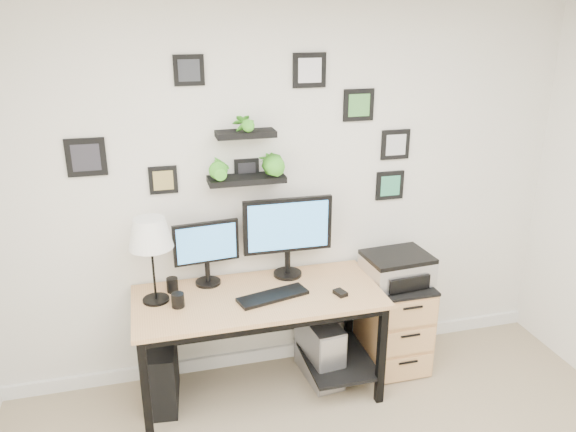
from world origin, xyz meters
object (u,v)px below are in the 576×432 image
object	(u,v)px
desk	(263,308)
file_cabinet	(394,323)
pc_tower_grey	(320,348)
monitor_right	(288,231)
monitor_left	(206,249)
pc_tower_black	(162,373)
printer	(397,268)
table_lamp	(150,235)
mug	(178,300)

from	to	relation	value
desk	file_cabinet	bearing A→B (deg)	3.38
pc_tower_grey	monitor_right	bearing A→B (deg)	140.20
monitor_right	pc_tower_grey	distance (m)	0.89
desk	monitor_left	xyz separation A→B (m)	(-0.33, 0.20, 0.38)
pc_tower_black	printer	world-z (taller)	printer
monitor_left	printer	size ratio (longest dim) A/B	0.94
pc_tower_grey	printer	distance (m)	0.79
pc_tower_black	pc_tower_grey	size ratio (longest dim) A/B	0.92
desk	monitor_right	world-z (taller)	monitor_right
pc_tower_grey	monitor_left	bearing A→B (deg)	166.84
table_lamp	pc_tower_black	size ratio (longest dim) A/B	1.26
printer	table_lamp	bearing A→B (deg)	-179.78
mug	pc_tower_black	size ratio (longest dim) A/B	0.20
monitor_right	file_cabinet	size ratio (longest dim) A/B	0.91
table_lamp	mug	bearing A→B (deg)	-41.27
table_lamp	printer	world-z (taller)	table_lamp
pc_tower_black	file_cabinet	bearing A→B (deg)	6.82
printer	file_cabinet	bearing A→B (deg)	-64.67
desk	monitor_left	bearing A→B (deg)	148.32
monitor_right	mug	xyz separation A→B (m)	(-0.77, -0.25, -0.29)
pc_tower_black	pc_tower_grey	world-z (taller)	pc_tower_grey
monitor_left	file_cabinet	size ratio (longest dim) A/B	0.66
monitor_left	mug	world-z (taller)	monitor_left
pc_tower_grey	pc_tower_black	bearing A→B (deg)	179.79
desk	pc_tower_grey	world-z (taller)	desk
pc_tower_black	file_cabinet	world-z (taller)	file_cabinet
monitor_left	monitor_right	world-z (taller)	monitor_right
mug	desk	bearing A→B (deg)	6.05
monitor_right	mug	world-z (taller)	monitor_right
monitor_left	file_cabinet	xyz separation A→B (m)	(1.32, -0.15, -0.67)
pc_tower_black	monitor_left	bearing A→B (deg)	31.41
pc_tower_black	printer	xyz separation A→B (m)	(1.67, 0.03, 0.55)
table_lamp	monitor_left	bearing A→B (deg)	22.88
monitor_right	file_cabinet	xyz separation A→B (m)	(0.77, -0.13, -0.75)
table_lamp	mug	distance (m)	0.44
desk	file_cabinet	size ratio (longest dim) A/B	2.39
table_lamp	desk	bearing A→B (deg)	-4.72
mug	file_cabinet	xyz separation A→B (m)	(1.53, 0.12, -0.46)
monitor_right	pc_tower_black	distance (m)	1.26
table_lamp	printer	xyz separation A→B (m)	(1.66, 0.01, -0.42)
monitor_left	table_lamp	xyz separation A→B (m)	(-0.35, -0.15, 0.19)
table_lamp	pc_tower_black	xyz separation A→B (m)	(-0.01, -0.02, -0.98)
desk	mug	xyz separation A→B (m)	(-0.55, -0.06, 0.17)
desk	pc_tower_grey	xyz separation A→B (m)	(0.41, 0.03, -0.40)
monitor_left	pc_tower_grey	xyz separation A→B (m)	(0.74, -0.17, -0.78)
monitor_left	pc_tower_black	distance (m)	0.88
file_cabinet	printer	world-z (taller)	printer
monitor_left	printer	bearing A→B (deg)	-6.13
monitor_left	table_lamp	world-z (taller)	table_lamp
monitor_right	pc_tower_black	world-z (taller)	monitor_right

